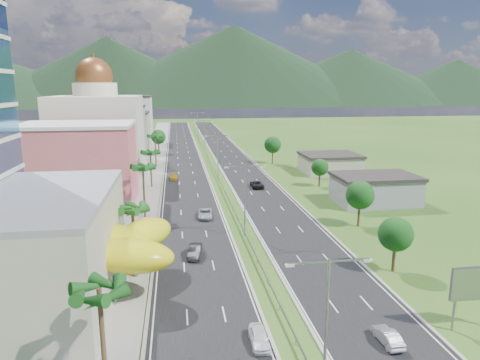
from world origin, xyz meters
name	(u,v)px	position (x,y,z in m)	size (l,w,h in m)	color
ground	(257,263)	(0.00, 0.00, 0.00)	(500.00, 500.00, 0.00)	#2D5119
road_left	(183,155)	(-7.50, 90.00, 0.02)	(11.00, 260.00, 0.04)	black
road_right	(228,154)	(7.50, 90.00, 0.02)	(11.00, 260.00, 0.04)	black
sidewalk_left	(154,156)	(-17.00, 90.00, 0.06)	(7.00, 260.00, 0.12)	gray
median_guardrail	(210,162)	(0.00, 71.99, 0.62)	(0.10, 216.06, 0.76)	gray
streetlight_median_a	(327,316)	(0.00, -25.00, 6.75)	(6.04, 0.25, 11.00)	gray
streetlight_median_b	(245,193)	(0.00, 10.00, 6.75)	(6.04, 0.25, 11.00)	gray
streetlight_median_c	(218,153)	(0.00, 50.00, 6.75)	(6.04, 0.25, 11.00)	gray
streetlight_median_d	(205,133)	(0.00, 95.00, 6.75)	(6.04, 0.25, 11.00)	gray
streetlight_median_e	(197,122)	(0.00, 140.00, 6.75)	(6.04, 0.25, 11.00)	gray
lime_canopy	(86,246)	(-20.00, -4.00, 4.99)	(18.00, 15.00, 7.40)	gold
pink_shophouse	(79,166)	(-28.00, 32.00, 7.50)	(20.00, 15.00, 15.00)	#D3565F
domed_building	(98,133)	(-28.00, 55.00, 11.35)	(20.00, 20.00, 28.70)	beige
midrise_grey	(117,135)	(-27.00, 80.00, 8.00)	(16.00, 15.00, 16.00)	gray
midrise_beige	(125,133)	(-27.00, 102.00, 6.50)	(16.00, 15.00, 13.00)	#B1A891
midrise_white	(131,120)	(-27.00, 125.00, 9.00)	(16.00, 15.00, 18.00)	silver
billboard	(477,285)	(17.00, -18.00, 4.42)	(5.20, 0.35, 6.20)	gray
shed_near	(375,190)	(28.00, 25.00, 2.50)	(15.00, 10.00, 5.00)	gray
shed_far	(330,164)	(30.00, 55.00, 2.20)	(14.00, 12.00, 4.40)	#B1A891
palm_tree_a	(99,295)	(-15.50, -22.00, 8.02)	(3.60, 3.60, 9.10)	#47301C
palm_tree_b	(132,211)	(-15.50, 2.00, 7.06)	(3.60, 3.60, 8.10)	#47301C
palm_tree_c	(143,169)	(-15.50, 22.00, 8.50)	(3.60, 3.60, 9.60)	#47301C
palm_tree_d	(150,154)	(-15.50, 45.00, 7.54)	(3.60, 3.60, 8.60)	#47301C
palm_tree_e	(155,137)	(-15.50, 70.00, 8.31)	(3.60, 3.60, 9.40)	#47301C
leafy_tree_lfar	(158,137)	(-15.50, 95.00, 5.58)	(4.90, 4.90, 8.05)	#47301C
leafy_tree_ra	(396,234)	(16.00, -5.00, 4.78)	(4.20, 4.20, 6.90)	#47301C
leafy_tree_rb	(360,195)	(19.00, 12.00, 5.18)	(4.55, 4.55, 7.47)	#47301C
leafy_tree_rc	(320,167)	(22.00, 40.00, 4.37)	(3.85, 3.85, 6.33)	#47301C
leafy_tree_rd	(273,145)	(18.00, 70.00, 5.58)	(4.90, 4.90, 8.05)	#47301C
mountain_ridge	(235,106)	(60.00, 450.00, 0.00)	(860.00, 140.00, 90.00)	black
car_white_near_left	(259,337)	(-3.20, -17.53, 0.72)	(1.60, 3.99, 1.36)	white
car_dark_left	(195,251)	(-7.82, 3.24, 0.80)	(1.61, 4.61, 1.52)	black
car_silver_mid_left	(205,214)	(-5.25, 20.31, 0.75)	(2.36, 5.11, 1.42)	#ACB0B4
car_yellow_far_left	(174,177)	(-10.56, 52.37, 0.67)	(1.76, 4.34, 1.26)	gold
car_silver_right	(387,336)	(8.02, -19.03, 0.68)	(1.35, 3.87, 1.27)	#A2A4AA
car_dark_far_right	(257,184)	(7.81, 41.11, 0.80)	(2.52, 5.47, 1.52)	black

